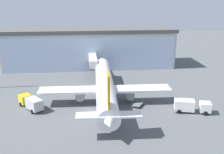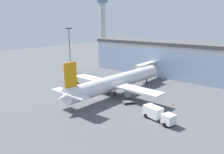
{
  "view_description": "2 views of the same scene",
  "coord_description": "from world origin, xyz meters",
  "px_view_note": "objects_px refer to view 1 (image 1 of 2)",
  "views": [
    {
      "loc": [
        -0.31,
        -50.45,
        23.5
      ],
      "look_at": [
        4.93,
        7.94,
        4.89
      ],
      "focal_mm": 42.0,
      "sensor_mm": 36.0,
      "label": 1
    },
    {
      "loc": [
        40.23,
        -40.18,
        19.75
      ],
      "look_at": [
        0.41,
        6.54,
        4.34
      ],
      "focal_mm": 35.0,
      "sensor_mm": 36.0,
      "label": 2
    }
  ],
  "objects_px": {
    "fuel_truck": "(191,106)",
    "safety_cone_wingtip": "(170,94)",
    "airplane": "(105,86)",
    "jet_bridge": "(93,60)",
    "catering_truck": "(31,102)",
    "baggage_cart": "(138,104)",
    "safety_cone_nose": "(117,114)"
  },
  "relations": [
    {
      "from": "catering_truck",
      "to": "safety_cone_wingtip",
      "type": "distance_m",
      "value": 32.37
    },
    {
      "from": "airplane",
      "to": "fuel_truck",
      "type": "xyz_separation_m",
      "value": [
        17.33,
        -7.76,
        -2.1
      ]
    },
    {
      "from": "baggage_cart",
      "to": "safety_cone_wingtip",
      "type": "height_order",
      "value": "baggage_cart"
    },
    {
      "from": "jet_bridge",
      "to": "baggage_cart",
      "type": "bearing_deg",
      "value": -160.77
    },
    {
      "from": "catering_truck",
      "to": "fuel_truck",
      "type": "bearing_deg",
      "value": -136.72
    },
    {
      "from": "catering_truck",
      "to": "baggage_cart",
      "type": "height_order",
      "value": "catering_truck"
    },
    {
      "from": "safety_cone_nose",
      "to": "airplane",
      "type": "bearing_deg",
      "value": 104.33
    },
    {
      "from": "jet_bridge",
      "to": "catering_truck",
      "type": "distance_m",
      "value": 27.6
    },
    {
      "from": "baggage_cart",
      "to": "safety_cone_wingtip",
      "type": "distance_m",
      "value": 10.79
    },
    {
      "from": "jet_bridge",
      "to": "catering_truck",
      "type": "relative_size",
      "value": 2.03
    },
    {
      "from": "catering_truck",
      "to": "safety_cone_wingtip",
      "type": "height_order",
      "value": "catering_truck"
    },
    {
      "from": "airplane",
      "to": "safety_cone_wingtip",
      "type": "xyz_separation_m",
      "value": [
        15.98,
        2.18,
        -3.29
      ]
    },
    {
      "from": "fuel_truck",
      "to": "safety_cone_nose",
      "type": "distance_m",
      "value": 15.38
    },
    {
      "from": "jet_bridge",
      "to": "airplane",
      "type": "xyz_separation_m",
      "value": [
        2.32,
        -20.8,
        -0.99
      ]
    },
    {
      "from": "safety_cone_wingtip",
      "to": "baggage_cart",
      "type": "bearing_deg",
      "value": -146.19
    },
    {
      "from": "jet_bridge",
      "to": "safety_cone_nose",
      "type": "relative_size",
      "value": 26.1
    },
    {
      "from": "jet_bridge",
      "to": "catering_truck",
      "type": "xyz_separation_m",
      "value": [
        -13.63,
        -23.8,
        -3.1
      ]
    },
    {
      "from": "airplane",
      "to": "catering_truck",
      "type": "bearing_deg",
      "value": 101.97
    },
    {
      "from": "safety_cone_nose",
      "to": "jet_bridge",
      "type": "bearing_deg",
      "value": 98.58
    },
    {
      "from": "fuel_truck",
      "to": "safety_cone_wingtip",
      "type": "xyz_separation_m",
      "value": [
        -1.36,
        9.95,
        -1.19
      ]
    },
    {
      "from": "fuel_truck",
      "to": "safety_cone_wingtip",
      "type": "bearing_deg",
      "value": 111.93
    },
    {
      "from": "safety_cone_nose",
      "to": "safety_cone_wingtip",
      "type": "xyz_separation_m",
      "value": [
        13.98,
        10.01,
        0.0
      ]
    },
    {
      "from": "jet_bridge",
      "to": "catering_truck",
      "type": "bearing_deg",
      "value": 148.66
    },
    {
      "from": "jet_bridge",
      "to": "baggage_cart",
      "type": "height_order",
      "value": "jet_bridge"
    },
    {
      "from": "airplane",
      "to": "fuel_truck",
      "type": "height_order",
      "value": "airplane"
    },
    {
      "from": "catering_truck",
      "to": "baggage_cart",
      "type": "xyz_separation_m",
      "value": [
        22.97,
        -0.82,
        -0.97
      ]
    },
    {
      "from": "airplane",
      "to": "baggage_cart",
      "type": "height_order",
      "value": "airplane"
    },
    {
      "from": "jet_bridge",
      "to": "airplane",
      "type": "relative_size",
      "value": 0.37
    },
    {
      "from": "catering_truck",
      "to": "safety_cone_nose",
      "type": "bearing_deg",
      "value": -143.62
    },
    {
      "from": "airplane",
      "to": "baggage_cart",
      "type": "xyz_separation_m",
      "value": [
        7.01,
        -3.82,
        -3.07
      ]
    },
    {
      "from": "jet_bridge",
      "to": "fuel_truck",
      "type": "bearing_deg",
      "value": -147.0
    },
    {
      "from": "baggage_cart",
      "to": "safety_cone_wingtip",
      "type": "xyz_separation_m",
      "value": [
        8.96,
        6.0,
        -0.23
      ]
    }
  ]
}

